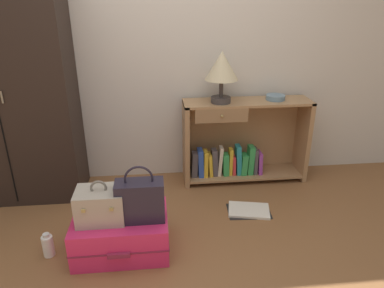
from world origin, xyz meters
TOP-DOWN VIEW (x-y plane):
  - ground_plane at (0.00, 0.00)m, footprint 9.00×9.00m
  - back_wall at (0.00, 1.50)m, footprint 6.40×0.10m
  - wardrobe at (-1.20, 1.20)m, footprint 1.02×0.47m
  - bookshelf at (0.72, 1.28)m, footprint 1.13×0.32m
  - table_lamp at (0.52, 1.24)m, footprint 0.28×0.28m
  - bowl at (1.02, 1.28)m, footprint 0.17×0.17m
  - suitcase_large at (-0.30, 0.34)m, footprint 0.63×0.47m
  - train_case at (-0.42, 0.32)m, footprint 0.30×0.23m
  - handbag at (-0.16, 0.30)m, footprint 0.31×0.15m
  - bottle at (-0.79, 0.33)m, footprint 0.07×0.07m
  - open_book_on_floor at (0.68, 0.70)m, footprint 0.37×0.29m

SIDE VIEW (x-z plane):
  - ground_plane at x=0.00m, z-range 0.00..0.00m
  - open_book_on_floor at x=0.68m, z-range 0.00..0.02m
  - bottle at x=-0.79m, z-range -0.01..0.17m
  - suitcase_large at x=-0.30m, z-range 0.00..0.27m
  - bookshelf at x=0.72m, z-range -0.03..0.74m
  - train_case at x=-0.42m, z-range 0.23..0.52m
  - handbag at x=-0.16m, z-range 0.22..0.60m
  - bowl at x=1.02m, z-range 0.77..0.81m
  - wardrobe at x=-1.20m, z-range 0.00..1.87m
  - table_lamp at x=0.52m, z-range 0.84..1.28m
  - back_wall at x=0.00m, z-range 0.00..2.60m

